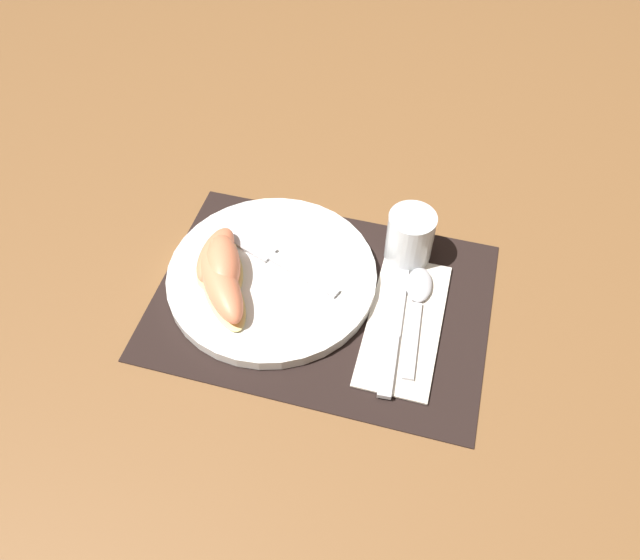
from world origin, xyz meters
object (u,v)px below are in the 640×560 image
(plate, at_px, (272,276))
(citrus_wedge_1, at_px, (223,266))
(juice_glass, at_px, (409,240))
(fork, at_px, (276,259))
(spoon, at_px, (417,299))
(citrus_wedge_2, at_px, (221,286))
(knife, at_px, (394,326))
(citrus_wedge_0, at_px, (216,256))

(plate, bearing_deg, citrus_wedge_1, -160.22)
(juice_glass, xyz_separation_m, fork, (-0.17, -0.07, -0.02))
(plate, height_order, fork, fork)
(spoon, height_order, citrus_wedge_2, citrus_wedge_2)
(plate, height_order, citrus_wedge_1, citrus_wedge_1)
(fork, relative_size, citrus_wedge_2, 1.29)
(plate, bearing_deg, fork, 93.61)
(spoon, bearing_deg, knife, -114.06)
(citrus_wedge_1, bearing_deg, fork, 36.83)
(citrus_wedge_0, bearing_deg, citrus_wedge_1, -44.47)
(juice_glass, bearing_deg, citrus_wedge_1, -154.35)
(spoon, distance_m, citrus_wedge_1, 0.26)
(knife, relative_size, fork, 1.27)
(plate, xyz_separation_m, citrus_wedge_1, (-0.06, -0.02, 0.03))
(spoon, distance_m, citrus_wedge_2, 0.25)
(citrus_wedge_1, bearing_deg, spoon, 7.68)
(citrus_wedge_0, height_order, citrus_wedge_2, citrus_wedge_2)
(knife, bearing_deg, juice_glass, 92.51)
(citrus_wedge_1, height_order, citrus_wedge_2, citrus_wedge_1)
(citrus_wedge_1, bearing_deg, knife, -3.45)
(spoon, bearing_deg, citrus_wedge_0, -176.49)
(knife, height_order, spoon, spoon)
(spoon, bearing_deg, fork, 177.54)
(plate, bearing_deg, knife, -11.38)
(knife, height_order, fork, fork)
(fork, bearing_deg, spoon, -2.46)
(citrus_wedge_0, xyz_separation_m, citrus_wedge_1, (0.02, -0.02, 0.01))
(juice_glass, relative_size, citrus_wedge_2, 0.59)
(plate, distance_m, fork, 0.02)
(spoon, distance_m, fork, 0.20)
(fork, xyz_separation_m, citrus_wedge_0, (-0.07, -0.02, 0.01))
(citrus_wedge_1, bearing_deg, citrus_wedge_2, -74.59)
(citrus_wedge_0, height_order, citrus_wedge_1, citrus_wedge_1)
(juice_glass, xyz_separation_m, knife, (0.01, -0.12, -0.03))
(citrus_wedge_2, bearing_deg, citrus_wedge_0, 118.89)
(juice_glass, distance_m, citrus_wedge_0, 0.26)
(juice_glass, relative_size, knife, 0.36)
(fork, relative_size, citrus_wedge_0, 1.74)
(spoon, relative_size, citrus_wedge_1, 1.57)
(citrus_wedge_0, bearing_deg, citrus_wedge_2, -61.11)
(citrus_wedge_1, xyz_separation_m, citrus_wedge_2, (0.01, -0.03, -0.00))
(citrus_wedge_0, relative_size, citrus_wedge_2, 0.74)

